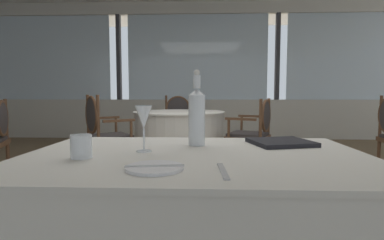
% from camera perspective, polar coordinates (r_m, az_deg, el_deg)
% --- Properties ---
extents(ground_plane, '(14.10, 14.10, 0.00)m').
position_cam_1_polar(ground_plane, '(3.02, -1.00, -13.95)').
color(ground_plane, '#756047').
extents(window_wall_far, '(10.85, 0.14, 2.92)m').
position_cam_1_polar(window_wall_far, '(6.73, 0.97, 6.46)').
color(window_wall_far, beige).
rests_on(window_wall_far, ground_plane).
extents(side_plate, '(0.18, 0.18, 0.01)m').
position_cam_1_polar(side_plate, '(0.99, -6.91, -8.75)').
color(side_plate, white).
rests_on(side_plate, foreground_table).
extents(butter_knife, '(0.19, 0.04, 0.00)m').
position_cam_1_polar(butter_knife, '(0.99, -6.91, -8.46)').
color(butter_knife, silver).
rests_on(butter_knife, foreground_table).
extents(dinner_fork, '(0.03, 0.20, 0.00)m').
position_cam_1_polar(dinner_fork, '(0.96, 5.76, -9.36)').
color(dinner_fork, silver).
rests_on(dinner_fork, foreground_table).
extents(water_bottle, '(0.08, 0.08, 0.35)m').
position_cam_1_polar(water_bottle, '(1.41, 0.88, 0.94)').
color(water_bottle, white).
rests_on(water_bottle, foreground_table).
extents(wine_glass, '(0.07, 0.07, 0.19)m').
position_cam_1_polar(wine_glass, '(1.27, -8.92, 0.28)').
color(wine_glass, white).
rests_on(wine_glass, foreground_table).
extents(water_tumbler, '(0.08, 0.08, 0.09)m').
position_cam_1_polar(water_tumbler, '(1.21, -19.78, -4.60)').
color(water_tumbler, white).
rests_on(water_tumbler, foreground_table).
extents(menu_book, '(0.31, 0.30, 0.02)m').
position_cam_1_polar(menu_book, '(1.51, 16.11, -3.99)').
color(menu_book, black).
rests_on(menu_book, foreground_table).
extents(background_table_1, '(1.24, 1.24, 0.74)m').
position_cam_1_polar(background_table_1, '(4.21, -2.36, -3.40)').
color(background_table_1, silver).
rests_on(background_table_1, ground_plane).
extents(dining_chair_1_0, '(0.64, 0.66, 0.96)m').
position_cam_1_polar(dining_chair_1_0, '(3.76, -16.19, -1.68)').
color(dining_chair_1_0, brown).
rests_on(dining_chair_1_0, ground_plane).
extents(dining_chair_1_1, '(0.61, 0.64, 0.92)m').
position_cam_1_polar(dining_chair_1_1, '(3.80, 11.52, -1.72)').
color(dining_chair_1_1, brown).
rests_on(dining_chair_1_1, ground_plane).
extents(dining_chair_1_2, '(0.57, 0.51, 0.95)m').
position_cam_1_polar(dining_chair_1_2, '(5.23, -2.60, 0.31)').
color(dining_chair_1_2, brown).
rests_on(dining_chair_1_2, ground_plane).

